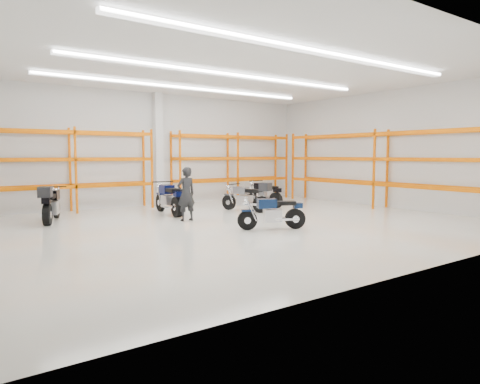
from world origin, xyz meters
TOP-DOWN VIEW (x-y plane):
  - ground at (0.00, 0.00)m, footprint 14.00×14.00m
  - room_shell at (0.00, 0.03)m, footprint 14.02×12.02m
  - motorcycle_main at (0.20, -1.29)m, footprint 1.77×0.96m
  - motorcycle_back_a at (-4.56, 3.49)m, footprint 1.09×2.14m
  - motorcycle_back_b at (-0.88, 3.01)m, footprint 0.75×2.26m
  - motorcycle_back_c at (1.76, 2.05)m, footprint 0.96×2.03m
  - motorcycle_back_d at (3.17, 2.88)m, footprint 0.68×2.05m
  - standing_man at (-1.06, 1.46)m, footprint 0.62×0.43m
  - structural_column at (0.00, 5.82)m, footprint 0.32×0.32m
  - pallet_racking_back_left at (-3.40, 5.48)m, footprint 5.67×0.87m
  - pallet_racking_back_right at (3.40, 5.48)m, footprint 5.67×0.87m
  - pallet_racking_side at (6.48, 0.00)m, footprint 0.87×9.07m

SIDE VIEW (x-z plane):
  - ground at x=0.00m, z-range 0.00..0.00m
  - motorcycle_main at x=0.20m, z-range -0.03..0.90m
  - motorcycle_back_d at x=3.17m, z-range -0.03..0.98m
  - motorcycle_back_c at x=1.76m, z-range -0.02..1.05m
  - motorcycle_back_b at x=-0.88m, z-range -0.04..1.07m
  - motorcycle_back_a at x=-4.56m, z-range -0.02..1.12m
  - standing_man at x=-1.06m, z-range 0.00..1.66m
  - pallet_racking_back_left at x=-3.40m, z-range 0.29..3.29m
  - pallet_racking_back_right at x=3.40m, z-range 0.29..3.29m
  - pallet_racking_side at x=6.48m, z-range 0.31..3.31m
  - structural_column at x=0.00m, z-range 0.00..4.50m
  - room_shell at x=0.00m, z-range 1.03..5.54m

